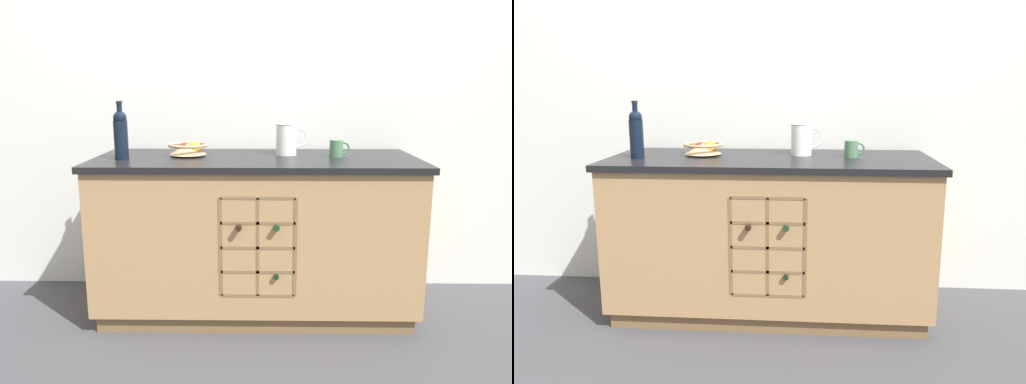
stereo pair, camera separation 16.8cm
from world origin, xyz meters
The scene contains 7 objects.
ground_plane centered at (0.00, 0.00, 0.00)m, with size 14.00×14.00×0.00m, color #424247.
back_wall centered at (0.00, 0.42, 1.27)m, with size 4.40×0.06×2.55m, color silver.
kitchen_island centered at (0.00, 0.00, 0.46)m, with size 1.80×0.76×0.91m.
fruit_bowl centered at (-0.38, 0.04, 0.95)m, with size 0.23×0.23×0.08m.
white_pitcher centered at (0.18, 0.10, 1.00)m, with size 0.18×0.12×0.18m.
ceramic_mug centered at (0.46, 0.03, 0.95)m, with size 0.11×0.08×0.09m.
standing_wine_bottle centered at (-0.73, -0.09, 1.05)m, with size 0.08×0.08×0.31m.
Camera 1 is at (0.04, -2.76, 1.30)m, focal length 35.00 mm.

